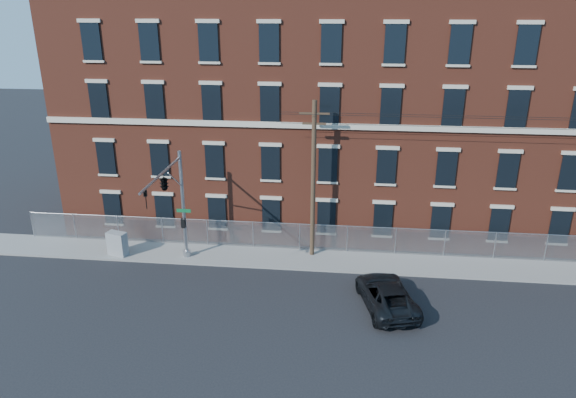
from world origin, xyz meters
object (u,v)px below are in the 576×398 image
at_px(utility_cabinet, 117,244).
at_px(utility_pole_near, 313,178).
at_px(pickup_truck, 386,294).
at_px(traffic_signal_mast, 169,191).

bearing_deg(utility_cabinet, utility_pole_near, 22.13).
bearing_deg(pickup_truck, utility_cabinet, -27.51).
height_order(traffic_signal_mast, pickup_truck, traffic_signal_mast).
height_order(utility_pole_near, pickup_truck, utility_pole_near).
xyz_separation_m(utility_pole_near, utility_cabinet, (-12.47, -1.40, -4.44)).
bearing_deg(utility_pole_near, traffic_signal_mast, -156.86).
xyz_separation_m(traffic_signal_mast, pickup_truck, (12.37, -2.18, -4.65)).
distance_m(traffic_signal_mast, utility_pole_near, 8.70).
bearing_deg(utility_cabinet, traffic_signal_mast, -8.60).
relative_size(pickup_truck, utility_cabinet, 3.40).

